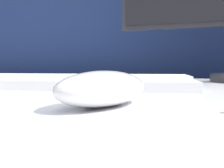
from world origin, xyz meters
TOP-DOWN VIEW (x-y plane):
  - partition_panel at (0.00, 0.65)m, footprint 5.00×0.03m
  - computer_mouse_near at (-0.00, -0.11)m, footprint 0.09×0.13m
  - keyboard at (-0.12, 0.07)m, footprint 0.43×0.19m

SIDE VIEW (x-z plane):
  - partition_panel at x=0.00m, z-range 0.00..1.19m
  - keyboard at x=-0.12m, z-range 0.73..0.76m
  - computer_mouse_near at x=0.00m, z-range 0.73..0.77m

